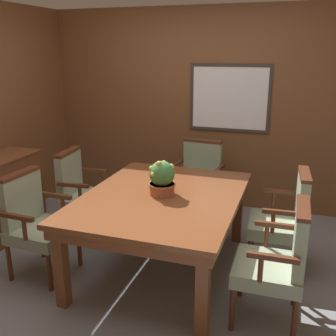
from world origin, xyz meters
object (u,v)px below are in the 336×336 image
(chair_left_near, at_px, (35,220))
(chair_right_far, at_px, (285,217))
(potted_plant, at_px, (162,178))
(dining_table, at_px, (163,204))
(chair_right_near, at_px, (279,259))
(chair_left_far, at_px, (81,190))
(chair_head_far, at_px, (199,177))

(chair_left_near, relative_size, chair_right_far, 1.00)
(chair_left_near, bearing_deg, potted_plant, -65.78)
(dining_table, distance_m, potted_plant, 0.24)
(chair_right_near, bearing_deg, chair_left_far, -112.20)
(chair_left_far, height_order, chair_right_far, same)
(chair_left_near, relative_size, potted_plant, 2.96)
(chair_left_near, relative_size, chair_head_far, 1.00)
(chair_right_near, bearing_deg, dining_table, -112.62)
(chair_left_near, bearing_deg, chair_right_far, -66.72)
(chair_left_far, bearing_deg, chair_left_near, 175.80)
(chair_left_far, bearing_deg, chair_right_far, -96.62)
(chair_left_near, bearing_deg, chair_left_far, 4.27)
(dining_table, distance_m, chair_right_near, 1.12)
(dining_table, distance_m, chair_left_far, 1.15)
(chair_left_near, bearing_deg, chair_head_far, -30.13)
(chair_right_far, xyz_separation_m, potted_plant, (-1.05, -0.37, 0.37))
(chair_left_far, xyz_separation_m, chair_right_far, (2.11, -0.04, 0.00))
(chair_left_near, distance_m, chair_left_far, 0.81)
(chair_right_near, height_order, chair_left_far, same)
(dining_table, bearing_deg, chair_right_near, -21.89)
(chair_left_far, bearing_deg, potted_plant, -116.56)
(chair_left_near, relative_size, chair_right_near, 1.00)
(chair_head_far, height_order, chair_right_far, same)
(chair_left_near, height_order, chair_right_far, same)
(chair_right_far, relative_size, potted_plant, 2.96)
(dining_table, xyz_separation_m, potted_plant, (-0.01, 0.00, 0.24))
(chair_head_far, height_order, potted_plant, potted_plant)
(chair_right_far, bearing_deg, chair_right_near, -4.43)
(chair_right_near, height_order, chair_head_far, same)
(chair_left_far, bearing_deg, chair_head_far, -58.35)
(chair_left_near, relative_size, chair_left_far, 1.00)
(chair_right_far, bearing_deg, chair_left_near, -73.40)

